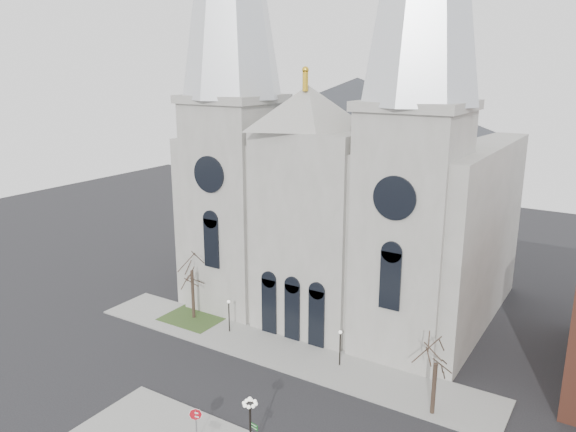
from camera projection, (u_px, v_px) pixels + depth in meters
The scene contains 10 objects.
ground at pixel (198, 411), 42.15m from camera, with size 160.00×160.00×0.00m, color black.
sidewalk_far at pixel (278, 350), 51.13m from camera, with size 40.00×6.00×0.14m, color gray.
grass_patch at pixel (194, 318), 57.60m from camera, with size 6.00×5.00×0.18m, color #314D21.
cathedral at pixel (342, 135), 56.09m from camera, with size 33.00×26.66×54.00m.
tree_left at pixel (192, 268), 56.19m from camera, with size 3.20×3.20×7.50m.
tree_right at pixel (436, 360), 40.64m from camera, with size 3.20×3.20×6.00m.
ped_lamp_left at pixel (229, 310), 54.04m from camera, with size 0.32×0.32×3.26m.
ped_lamp_right at pixel (340, 342), 47.87m from camera, with size 0.32×0.32×3.26m.
stop_sign at pixel (196, 418), 38.11m from camera, with size 0.92×0.21×2.58m.
globe_lamp at pixel (250, 421), 35.87m from camera, with size 1.35×1.35×4.73m.
Camera 1 is at (25.39, -27.67, 25.05)m, focal length 35.00 mm.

